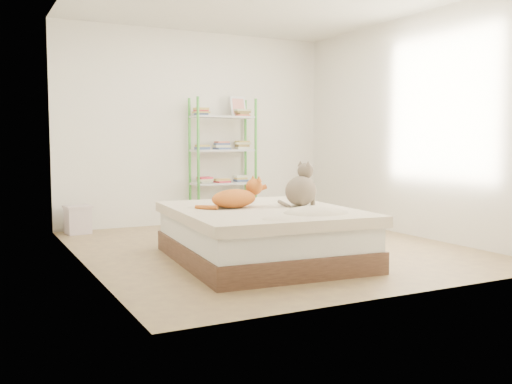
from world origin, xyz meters
TOP-DOWN VIEW (x-y plane):
  - room at (0.00, 0.00)m, footprint 3.81×4.21m
  - bed at (-0.38, -0.55)m, footprint 1.70×2.06m
  - orange_cat at (-0.60, -0.42)m, footprint 0.60×0.39m
  - grey_cat at (0.04, -0.57)m, footprint 0.46×0.42m
  - shelf_unit at (0.31, 1.88)m, footprint 0.88×0.36m
  - cardboard_box at (0.48, 0.60)m, footprint 0.59×0.60m
  - white_bin at (-1.64, 1.85)m, footprint 0.34×0.31m

SIDE VIEW (x-z plane):
  - cardboard_box at x=0.48m, z-range -0.02..0.37m
  - white_bin at x=-1.64m, z-range 0.00..0.35m
  - bed at x=-0.38m, z-range 0.00..0.50m
  - orange_cat at x=-0.60m, z-range 0.50..0.72m
  - grey_cat at x=0.04m, z-range 0.50..0.92m
  - shelf_unit at x=0.31m, z-range -0.01..1.73m
  - room at x=0.00m, z-range 0.00..2.61m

